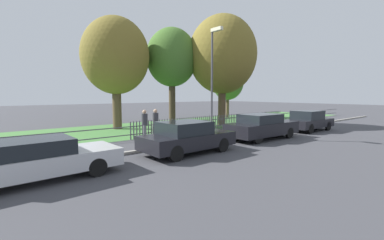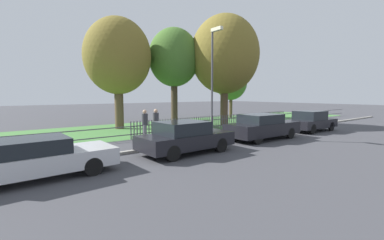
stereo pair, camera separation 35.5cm
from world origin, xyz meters
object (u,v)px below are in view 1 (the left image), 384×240
object	(u,v)px
parked_car_black_saloon	(187,137)
tree_far_left	(228,82)
parked_car_navy_estate	(262,126)
parked_car_red_compact	(308,121)
street_lamp	(213,71)
parked_car_silver_hatchback	(38,159)
tree_behind_motorcycle	(172,58)
tree_mid_park	(222,55)
pedestrian_by_lamp	(156,122)
tree_nearest_kerb	(116,56)
pedestrian_near_fence	(145,123)
covered_motorcycle	(186,129)

from	to	relation	value
parked_car_black_saloon	tree_far_left	xyz separation A→B (m)	(14.01, 10.69, 3.17)
parked_car_navy_estate	tree_far_left	bearing A→B (deg)	52.41
parked_car_red_compact	street_lamp	world-z (taller)	street_lamp
parked_car_navy_estate	tree_far_left	world-z (taller)	tree_far_left
parked_car_silver_hatchback	tree_behind_motorcycle	xyz separation A→B (m)	(10.90, 8.79, 4.81)
tree_mid_park	pedestrian_by_lamp	size ratio (longest dim) A/B	5.33
tree_behind_motorcycle	pedestrian_by_lamp	xyz separation A→B (m)	(-4.40, -4.65, -4.49)
parked_car_black_saloon	parked_car_navy_estate	distance (m)	5.42
tree_far_left	pedestrian_by_lamp	world-z (taller)	tree_far_left
tree_nearest_kerb	street_lamp	size ratio (longest dim) A/B	1.31
street_lamp	tree_mid_park	bearing A→B (deg)	39.99
tree_far_left	parked_car_navy_estate	bearing A→B (deg)	-128.98
tree_mid_park	parked_car_red_compact	bearing A→B (deg)	-72.65
pedestrian_near_fence	parked_car_black_saloon	bearing A→B (deg)	35.27
parked_car_black_saloon	tree_nearest_kerb	distance (m)	10.44
covered_motorcycle	parked_car_black_saloon	bearing A→B (deg)	-130.59
pedestrian_near_fence	street_lamp	size ratio (longest dim) A/B	0.27
tree_mid_park	parked_car_black_saloon	bearing A→B (deg)	-143.69
tree_far_left	street_lamp	distance (m)	13.86
pedestrian_by_lamp	parked_car_navy_estate	bearing A→B (deg)	1.27
covered_motorcycle	street_lamp	distance (m)	3.56
tree_nearest_kerb	pedestrian_near_fence	world-z (taller)	tree_nearest_kerb
street_lamp	parked_car_navy_estate	bearing A→B (deg)	-40.64
parked_car_black_saloon	tree_mid_park	size ratio (longest dim) A/B	0.47
pedestrian_near_fence	tree_far_left	bearing A→B (deg)	154.14
parked_car_red_compact	tree_far_left	distance (m)	11.59
pedestrian_by_lamp	street_lamp	world-z (taller)	street_lamp
covered_motorcycle	street_lamp	size ratio (longest dim) A/B	0.33
parked_car_black_saloon	parked_car_silver_hatchback	bearing A→B (deg)	178.80
tree_nearest_kerb	parked_car_black_saloon	bearing A→B (deg)	-95.37
tree_nearest_kerb	street_lamp	xyz separation A→B (m)	(2.44, -7.49, -1.43)
tree_mid_park	pedestrian_near_fence	xyz separation A→B (m)	(-8.45, -2.25, -4.77)
parked_car_black_saloon	tree_nearest_kerb	xyz separation A→B (m)	(0.88, 9.37, 4.52)
covered_motorcycle	tree_nearest_kerb	size ratio (longest dim) A/B	0.25
parked_car_silver_hatchback	parked_car_black_saloon	xyz separation A→B (m)	(5.54, -0.01, 0.07)
covered_motorcycle	pedestrian_near_fence	xyz separation A→B (m)	(-1.67, 1.60, 0.35)
parked_car_red_compact	tree_nearest_kerb	distance (m)	14.26
parked_car_navy_estate	street_lamp	xyz separation A→B (m)	(-2.10, 1.80, 3.07)
pedestrian_by_lamp	tree_far_left	bearing A→B (deg)	70.34
tree_nearest_kerb	tree_mid_park	xyz separation A→B (m)	(7.82, -2.97, 0.49)
covered_motorcycle	pedestrian_by_lamp	bearing A→B (deg)	117.17
tree_far_left	pedestrian_near_fence	world-z (taller)	tree_far_left
tree_nearest_kerb	street_lamp	bearing A→B (deg)	-71.97
parked_car_black_saloon	pedestrian_near_fence	distance (m)	4.16
parked_car_red_compact	pedestrian_near_fence	size ratio (longest dim) A/B	2.42
parked_car_red_compact	parked_car_silver_hatchback	bearing A→B (deg)	-178.67
parked_car_silver_hatchback	pedestrian_by_lamp	bearing A→B (deg)	30.66
tree_nearest_kerb	covered_motorcycle	bearing A→B (deg)	-81.35
tree_behind_motorcycle	tree_mid_park	xyz separation A→B (m)	(3.33, -2.41, 0.28)
tree_mid_park	tree_far_left	size ratio (longest dim) A/B	1.53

